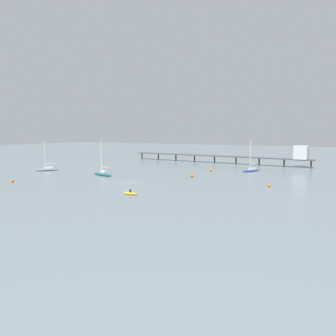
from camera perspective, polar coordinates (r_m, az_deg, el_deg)
ground_plane at (r=74.69m, az=-6.81°, el=-2.49°), size 400.00×400.00×0.00m
pier at (r=115.13m, az=14.62°, el=2.22°), size 65.83×7.32×6.82m
sailboat_blue at (r=97.68m, az=13.77°, el=-0.24°), size 4.51×6.25×8.75m
sailboat_gray at (r=102.53m, az=-19.67°, el=-0.09°), size 5.25×5.56×8.56m
sailboat_teal at (r=87.78m, az=-10.92°, el=-0.85°), size 7.48×3.47×9.10m
dinghy_yellow at (r=61.31m, az=-6.36°, el=-4.22°), size 3.11×1.68×1.14m
mooring_buoy_far at (r=71.64m, az=16.66°, el=-2.83°), size 0.64×0.64×0.64m
mooring_buoy_near at (r=83.24m, az=4.05°, el=-1.28°), size 0.81×0.81×0.81m
mooring_buoy_outer at (r=82.27m, az=-24.73°, el=-1.99°), size 0.65×0.65×0.65m
mooring_buoy_inner at (r=95.60m, az=7.22°, el=-0.37°), size 0.70×0.70×0.70m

